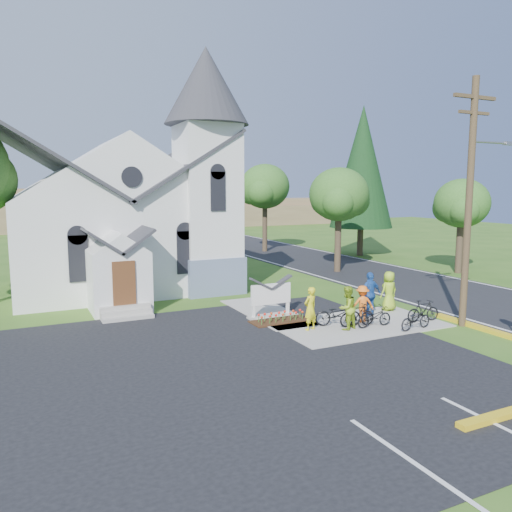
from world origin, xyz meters
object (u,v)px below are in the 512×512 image
cyclist_0 (310,308)px  bike_3 (423,311)px  church_sign (271,294)px  cyclist_4 (389,291)px  cyclist_1 (347,308)px  bike_1 (357,315)px  bike_0 (338,314)px  cyclist_2 (370,294)px  bike_4 (416,319)px  cyclist_3 (362,304)px  utility_pole (470,195)px  bike_2 (374,317)px

cyclist_0 → bike_3: bearing=151.9°
church_sign → cyclist_4: (5.38, -1.46, -0.06)m
cyclist_1 → bike_1: 0.77m
bike_0 → cyclist_1: 0.69m
cyclist_2 → bike_4: 2.59m
cyclist_1 → cyclist_3: cyclist_1 is taller
bike_1 → cyclist_2: size_ratio=0.81×
utility_pole → bike_3: utility_pole is taller
cyclist_1 → bike_3: (3.63, -0.43, -0.42)m
church_sign → bike_0: church_sign is taller
cyclist_1 → cyclist_3: 1.40m
cyclist_0 → bike_2: cyclist_0 is taller
church_sign → utility_pole: size_ratio=0.22×
bike_1 → cyclist_0: bearing=84.0°
cyclist_2 → cyclist_3: size_ratio=1.26×
bike_1 → cyclist_2: 1.98m
bike_1 → cyclist_3: cyclist_3 is taller
cyclist_2 → cyclist_0: bearing=7.7°
bike_2 → bike_3: size_ratio=1.05×
cyclist_3 → bike_4: cyclist_3 is taller
bike_1 → bike_4: bike_1 is taller
bike_3 → cyclist_4: bearing=7.7°
cyclist_1 → bike_4: size_ratio=1.10×
cyclist_0 → bike_2: size_ratio=1.07×
cyclist_0 → bike_0: size_ratio=0.92×
bike_4 → cyclist_2: bearing=0.6°
church_sign → bike_3: church_sign is taller
utility_pole → cyclist_1: bearing=162.5°
cyclist_0 → cyclist_4: (4.97, 1.14, 0.04)m
cyclist_3 → bike_1: bearing=53.9°
cyclist_3 → bike_3: bearing=172.6°
utility_pole → cyclist_3: (-3.55, 2.15, -4.57)m
church_sign → cyclist_3: size_ratio=1.41×
utility_pole → cyclist_4: 5.62m
utility_pole → cyclist_2: bearing=132.9°
cyclist_2 → bike_2: bearing=53.6°
bike_0 → bike_3: bearing=-82.2°
utility_pole → bike_1: (-4.16, 1.68, -4.88)m
bike_0 → cyclist_1: bearing=-154.9°
utility_pole → cyclist_0: (-6.15, 2.10, -4.48)m
church_sign → bike_0: 3.18m
bike_4 → bike_3: bearing=-61.9°
bike_4 → bike_0: bearing=48.3°
cyclist_0 → bike_4: cyclist_0 is taller
church_sign → cyclist_0: (0.41, -2.60, -0.11)m
utility_pole → bike_4: (-2.33, 0.30, -4.93)m
cyclist_1 → bike_2: (1.22, -0.19, -0.45)m
bike_3 → church_sign: bearing=63.5°
cyclist_4 → cyclist_3: bearing=21.8°
cyclist_3 → bike_4: 2.24m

